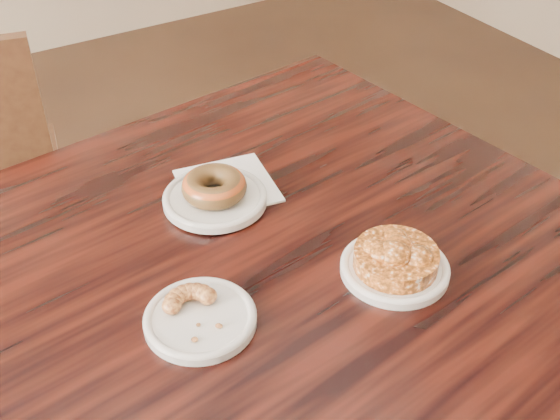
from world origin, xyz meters
TOP-DOWN VIEW (x-y plane):
  - napkin at (0.24, 0.13)m, footprint 0.17×0.17m
  - plate_donut at (0.20, 0.10)m, footprint 0.17×0.17m
  - plate_cruller at (0.07, -0.12)m, footprint 0.15×0.15m
  - plate_fritter at (0.35, -0.18)m, footprint 0.15×0.15m
  - glazed_donut at (0.20, 0.10)m, footprint 0.10×0.10m
  - apple_fritter at (0.35, -0.18)m, footprint 0.16×0.16m
  - cruller_fragment at (0.07, -0.12)m, footprint 0.09×0.09m

SIDE VIEW (x-z plane):
  - napkin at x=0.24m, z-range 0.75..0.75m
  - plate_cruller at x=0.07m, z-range 0.75..0.76m
  - plate_fritter at x=0.35m, z-range 0.75..0.76m
  - plate_donut at x=0.20m, z-range 0.75..0.77m
  - cruller_fragment at x=0.07m, z-range 0.76..0.79m
  - apple_fritter at x=0.35m, z-range 0.76..0.80m
  - glazed_donut at x=0.20m, z-range 0.77..0.80m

